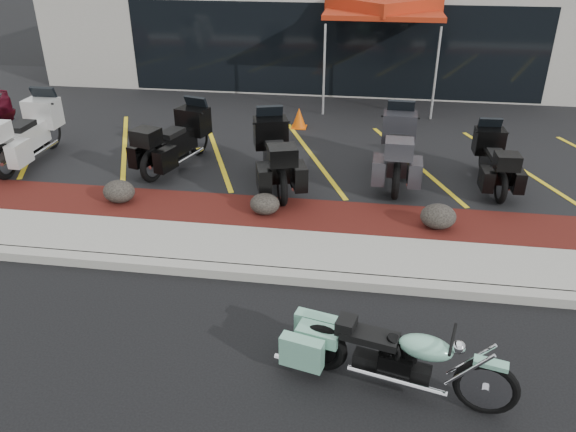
% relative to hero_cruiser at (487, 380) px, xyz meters
% --- Properties ---
extents(ground, '(90.00, 90.00, 0.00)m').
position_rel_hero_cruiser_xyz_m(ground, '(-2.60, 1.31, -0.46)').
color(ground, black).
rests_on(ground, ground).
extents(curb, '(24.00, 0.25, 0.15)m').
position_rel_hero_cruiser_xyz_m(curb, '(-2.60, 2.21, -0.38)').
color(curb, gray).
rests_on(curb, ground).
extents(sidewalk, '(24.00, 1.20, 0.15)m').
position_rel_hero_cruiser_xyz_m(sidewalk, '(-2.60, 2.91, -0.38)').
color(sidewalk, gray).
rests_on(sidewalk, ground).
extents(mulch_bed, '(24.00, 1.20, 0.16)m').
position_rel_hero_cruiser_xyz_m(mulch_bed, '(-2.60, 4.11, -0.38)').
color(mulch_bed, black).
rests_on(mulch_bed, ground).
extents(upper_lot, '(26.00, 9.60, 0.15)m').
position_rel_hero_cruiser_xyz_m(upper_lot, '(-2.60, 9.51, -0.38)').
color(upper_lot, black).
rests_on(upper_lot, ground).
extents(dealership_building, '(18.00, 8.16, 4.00)m').
position_rel_hero_cruiser_xyz_m(dealership_building, '(-2.60, 15.78, 1.55)').
color(dealership_building, '#9E9B8F').
rests_on(dealership_building, ground).
extents(boulder_left, '(0.59, 0.49, 0.42)m').
position_rel_hero_cruiser_xyz_m(boulder_left, '(-5.88, 4.09, -0.09)').
color(boulder_left, black).
rests_on(boulder_left, mulch_bed).
extents(boulder_mid, '(0.53, 0.44, 0.38)m').
position_rel_hero_cruiser_xyz_m(boulder_mid, '(-3.14, 4.01, -0.11)').
color(boulder_mid, black).
rests_on(boulder_mid, mulch_bed).
extents(boulder_right, '(0.60, 0.50, 0.42)m').
position_rel_hero_cruiser_xyz_m(boulder_right, '(-0.16, 3.93, -0.09)').
color(boulder_right, black).
rests_on(boulder_right, mulch_bed).
extents(hero_cruiser, '(2.69, 1.25, 0.92)m').
position_rel_hero_cruiser_xyz_m(hero_cruiser, '(0.00, 0.00, 0.00)').
color(hero_cruiser, '#7BC0A2').
rests_on(hero_cruiser, ground).
extents(touring_white, '(0.95, 2.45, 1.42)m').
position_rel_hero_cruiser_xyz_m(touring_white, '(-8.57, 6.56, 0.40)').
color(touring_white, '#BBBBB6').
rests_on(touring_white, upper_lot).
extents(touring_black_front, '(1.49, 2.43, 1.32)m').
position_rel_hero_cruiser_xyz_m(touring_black_front, '(-5.13, 6.67, 0.35)').
color(touring_black_front, black).
rests_on(touring_black_front, upper_lot).
extents(touring_black_mid, '(1.56, 2.52, 1.37)m').
position_rel_hero_cruiser_xyz_m(touring_black_mid, '(-3.41, 6.07, 0.38)').
color(touring_black_mid, black).
rests_on(touring_black_mid, upper_lot).
extents(touring_grey, '(1.01, 2.44, 1.40)m').
position_rel_hero_cruiser_xyz_m(touring_grey, '(-0.79, 6.75, 0.39)').
color(touring_grey, '#2C2B30').
rests_on(touring_grey, upper_lot).
extents(touring_black_rear, '(0.86, 2.05, 1.17)m').
position_rel_hero_cruiser_xyz_m(touring_black_rear, '(0.99, 6.56, 0.28)').
color(touring_black_rear, black).
rests_on(touring_black_rear, upper_lot).
extents(traffic_cone, '(0.42, 0.42, 0.51)m').
position_rel_hero_cruiser_xyz_m(traffic_cone, '(-3.17, 8.86, -0.06)').
color(traffic_cone, '#D95107').
rests_on(traffic_cone, upper_lot).
extents(popup_canopy, '(3.18, 3.18, 2.86)m').
position_rel_hero_cruiser_xyz_m(popup_canopy, '(-1.24, 11.52, 2.29)').
color(popup_canopy, silver).
rests_on(popup_canopy, upper_lot).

